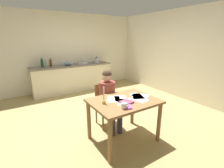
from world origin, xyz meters
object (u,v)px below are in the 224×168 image
Objects in this scene: wine_glass_back_left at (65,62)px; sink_unit at (83,63)px; book_cookery at (126,107)px; wine_glass_near_sink at (72,61)px; coffee_mug at (124,106)px; dining_table at (124,107)px; person_seated at (109,96)px; bottle_oil at (42,63)px; bottle_wine_red at (51,63)px; wine_glass_back_right at (63,62)px; book_magazine at (126,102)px; wine_glass_by_kettle at (69,61)px; mixing_bowl at (68,63)px; candlestick at (104,99)px; chair_at_table at (105,102)px; bottle_vinegar at (46,64)px; stovetop_kettle at (97,60)px.

sink_unit is at bearing -14.29° from wine_glass_back_left.
wine_glass_near_sink reaches higher than book_cookery.
coffee_mug is 0.80× the size of wine_glass_near_sink.
dining_table is 0.52m from person_seated.
bottle_oil is 1.90× the size of wine_glass_near_sink.
person_seated is 2.89m from wine_glass_near_sink.
person_seated reaches higher than bottle_wine_red.
sink_unit is 0.68m from wine_glass_back_right.
coffee_mug is 0.23m from book_magazine.
bottle_wine_red is 0.73m from wine_glass_near_sink.
book_cookery is 3.65m from wine_glass_back_left.
wine_glass_by_kettle is (0.61, 0.07, -0.01)m from bottle_wine_red.
sink_unit is at bearing -0.21° from mixing_bowl.
book_cookery is 1.17× the size of wine_glass_back_left.
book_magazine is at bearing -78.63° from bottle_oil.
mixing_bowl is 1.62× the size of wine_glass_back_left.
book_cookery is at bearing -93.36° from mixing_bowl.
mixing_bowl is (0.21, 3.49, 0.18)m from book_cookery.
candlestick is at bearing -128.31° from person_seated.
wine_glass_by_kettle is (0.12, 2.71, 0.52)m from chair_at_table.
wine_glass_back_left is at bearing 14.28° from bottle_vinegar.
stovetop_kettle is 1.20m from wine_glass_back_right.
book_magazine is at bearing 44.48° from coffee_mug.
stovetop_kettle is (1.16, 3.35, 0.22)m from book_magazine.
bottle_wine_red is at bearing 31.89° from bottle_vinegar.
coffee_mug is 3.61m from bottle_wine_red.
sink_unit reaches higher than book_cookery.
sink_unit is 1.33m from bottle_oil.
wine_glass_back_right is (0.56, 0.17, 0.00)m from bottle_vinegar.
coffee_mug is 0.34× the size of sink_unit.
wine_glass_back_left is (-1.10, 0.15, 0.01)m from stovetop_kettle.
candlestick is 1.55× the size of book_magazine.
coffee_mug is at bearing -95.21° from wine_glass_by_kettle.
chair_at_table is at bearing -74.34° from bottle_oil.
coffee_mug reaches higher than dining_table.
coffee_mug is 0.07m from book_cookery.
person_seated is at bearing -91.19° from mixing_bowl.
coffee_mug is at bearing -125.42° from dining_table.
coffee_mug is (-0.20, -0.28, 0.17)m from dining_table.
stovetop_kettle is at bearing -2.77° from bottle_oil.
bottle_oil is at bearing 102.35° from dining_table.
person_seated is 9.74× the size of coffee_mug.
wine_glass_back_right is at bearing 167.52° from sink_unit.
wine_glass_back_right is at bearing 180.00° from wine_glass_near_sink.
bottle_wine_red is 1.75× the size of wine_glass_back_right.
candlestick is at bearing -98.57° from wine_glass_by_kettle.
candlestick reaches higher than mixing_bowl.
stovetop_kettle reaches higher than wine_glass_near_sink.
book_magazine is at bearing -92.82° from wine_glass_by_kettle.
sink_unit is at bearing -12.48° from wine_glass_back_right.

